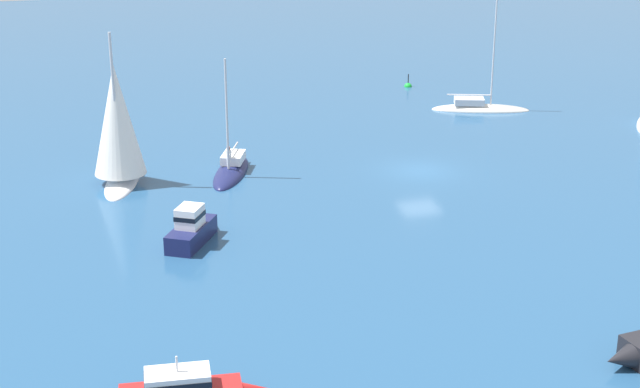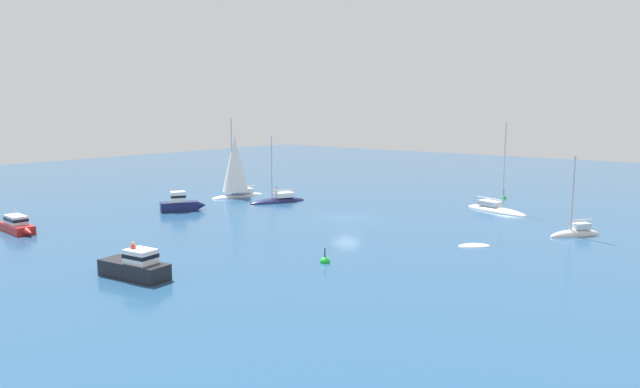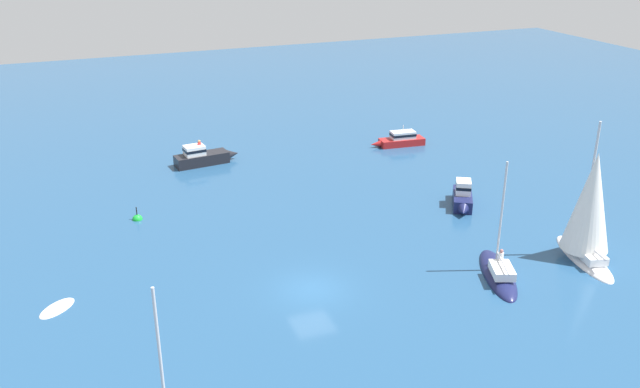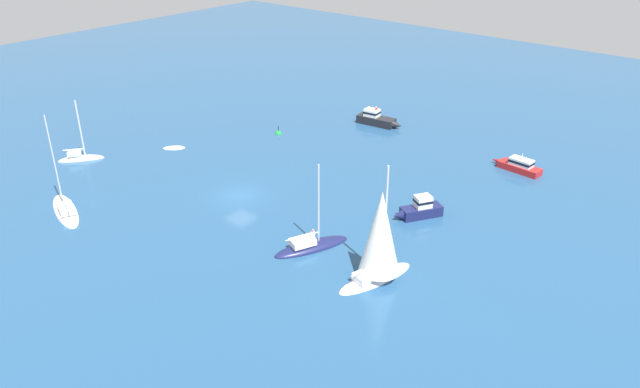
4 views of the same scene
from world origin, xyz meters
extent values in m
plane|color=navy|center=(0.00, 0.00, 0.00)|extent=(160.00, 160.00, 0.00)
cube|color=#B21E1E|center=(-18.18, -22.60, 0.35)|extent=(4.53, 1.94, 0.69)
cone|color=#B21E1E|center=(-15.50, -22.86, 0.35)|extent=(1.16, 0.80, 0.69)
cube|color=silver|center=(-18.28, -22.59, 1.05)|extent=(2.44, 1.43, 0.72)
cube|color=black|center=(-18.28, -22.59, 1.09)|extent=(2.49, 1.48, 0.24)
cylinder|color=silver|center=(-18.28, -22.59, 1.72)|extent=(0.08, 0.08, 0.61)
cube|color=#191E4C|center=(-15.49, -7.64, 0.48)|extent=(3.12, 3.90, 0.96)
cone|color=#191E4C|center=(-14.31, -5.70, 0.48)|extent=(1.30, 1.29, 0.96)
cube|color=white|center=(-15.53, -7.72, 1.49)|extent=(1.69, 1.79, 1.06)
cube|color=black|center=(-15.53, -7.72, 1.54)|extent=(1.74, 1.85, 0.24)
ellipsoid|color=silver|center=(19.41, 5.18, 0.00)|extent=(3.64, 4.51, 1.08)
cube|color=silver|center=(19.74, 5.64, 0.78)|extent=(1.44, 1.60, 0.47)
cylinder|color=silver|center=(19.13, 4.79, 3.59)|extent=(0.18, 0.18, 6.09)
cylinder|color=silver|center=(19.75, 5.66, 1.26)|extent=(1.36, 1.84, 0.15)
ellipsoid|color=silver|center=(9.84, 12.40, 0.00)|extent=(7.63, 4.20, 0.89)
cube|color=silver|center=(9.00, 12.69, 0.69)|extent=(2.53, 1.96, 0.49)
cylinder|color=silver|center=(10.54, 12.15, 4.73)|extent=(0.12, 0.12, 8.57)
cylinder|color=silver|center=(8.96, 12.71, 1.19)|extent=(3.19, 1.20, 0.10)
ellipsoid|color=#191E4C|center=(-11.44, 2.72, 0.00)|extent=(4.18, 6.83, 1.03)
cube|color=white|center=(-11.14, 3.45, 0.78)|extent=(1.92, 2.32, 0.53)
cylinder|color=silver|center=(-11.69, 2.10, 3.92)|extent=(0.14, 0.14, 6.81)
cylinder|color=silver|center=(-11.13, 3.48, 1.30)|extent=(1.23, 2.81, 0.11)
cylinder|color=white|center=(-11.56, 2.67, 1.03)|extent=(0.32, 0.32, 1.03)
sphere|color=#A16967|center=(-11.56, 2.67, 1.67)|extent=(0.24, 0.24, 0.24)
ellipsoid|color=white|center=(14.39, -3.40, 0.00)|extent=(2.61, 2.59, 0.35)
ellipsoid|color=white|center=(-18.03, 2.96, 0.00)|extent=(3.44, 7.05, 0.72)
cube|color=white|center=(-17.83, 3.75, 0.62)|extent=(1.75, 2.29, 0.53)
cylinder|color=silver|center=(-18.19, 2.30, 4.76)|extent=(0.16, 0.16, 8.80)
cylinder|color=silver|center=(-17.82, 3.79, 1.14)|extent=(0.86, 3.00, 0.13)
cone|color=white|center=(-18.09, 2.69, 3.96)|extent=(3.71, 3.71, 6.60)
cube|color=black|center=(1.30, -24.40, 0.50)|extent=(4.96, 2.24, 1.01)
cone|color=black|center=(-1.62, -24.75, 0.50)|extent=(1.31, 1.14, 1.01)
cube|color=white|center=(1.93, -24.33, 1.44)|extent=(1.91, 1.54, 0.87)
cube|color=black|center=(1.93, -24.33, 1.48)|extent=(1.96, 1.59, 0.24)
cylinder|color=red|center=(1.41, -24.47, 1.54)|extent=(0.32, 0.32, 1.07)
sphere|color=tan|center=(1.41, -24.47, 2.19)|extent=(0.24, 0.24, 0.24)
sphere|color=green|center=(8.41, -14.27, 0.00)|extent=(0.75, 0.75, 0.75)
cylinder|color=black|center=(8.41, -14.27, 0.68)|extent=(0.08, 0.08, 0.62)
camera|label=1|loc=(-21.67, -52.88, 19.01)|focal=54.07mm
camera|label=2|loc=(32.24, -44.98, 10.47)|focal=33.01mm
camera|label=3|loc=(12.64, 32.96, 20.78)|focal=37.75mm
camera|label=4|loc=(-39.20, 34.69, 26.35)|focal=34.05mm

